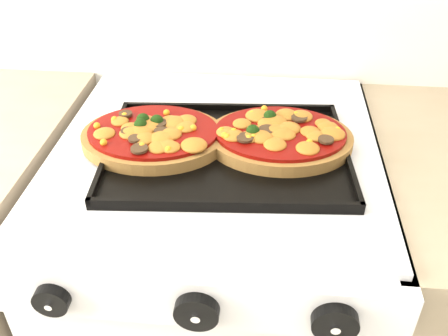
# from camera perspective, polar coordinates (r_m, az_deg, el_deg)

# --- Properties ---
(stove) EXTENTS (0.60, 0.60, 0.91)m
(stove) POSITION_cam_1_polar(r_m,az_deg,el_deg) (1.22, -0.65, -15.50)
(stove) COLOR silver
(stove) RESTS_ON floor
(control_panel) EXTENTS (0.60, 0.02, 0.09)m
(control_panel) POSITION_cam_1_polar(r_m,az_deg,el_deg) (0.72, -3.59, -14.80)
(control_panel) COLOR silver
(control_panel) RESTS_ON stove
(knob_left) EXTENTS (0.05, 0.02, 0.05)m
(knob_left) POSITION_cam_1_polar(r_m,az_deg,el_deg) (0.75, -19.10, -14.11)
(knob_left) COLOR black
(knob_left) RESTS_ON control_panel
(knob_center) EXTENTS (0.06, 0.02, 0.06)m
(knob_center) POSITION_cam_1_polar(r_m,az_deg,el_deg) (0.70, -3.14, -16.11)
(knob_center) COLOR black
(knob_center) RESTS_ON control_panel
(knob_right) EXTENTS (0.06, 0.02, 0.06)m
(knob_right) POSITION_cam_1_polar(r_m,az_deg,el_deg) (0.71, 12.56, -16.90)
(knob_right) COLOR black
(knob_right) RESTS_ON control_panel
(baking_tray) EXTENTS (0.44, 0.34, 0.02)m
(baking_tray) POSITION_cam_1_polar(r_m,az_deg,el_deg) (0.87, 0.32, 2.01)
(baking_tray) COLOR black
(baking_tray) RESTS_ON stove
(pizza_left) EXTENTS (0.27, 0.21, 0.04)m
(pizza_left) POSITION_cam_1_polar(r_m,az_deg,el_deg) (0.90, -8.07, 3.82)
(pizza_left) COLOR olive
(pizza_left) RESTS_ON baking_tray
(pizza_right) EXTENTS (0.26, 0.21, 0.04)m
(pizza_right) POSITION_cam_1_polar(r_m,az_deg,el_deg) (0.89, 6.41, 3.68)
(pizza_right) COLOR olive
(pizza_right) RESTS_ON baking_tray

